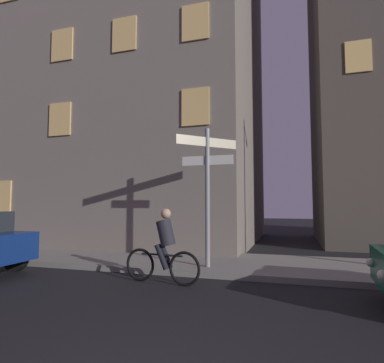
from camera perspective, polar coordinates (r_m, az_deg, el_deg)
name	(u,v)px	position (r m, az deg, el deg)	size (l,w,h in m)	color
sidewalk_kerb	(244,265)	(9.20, 9.13, -14.22)	(40.00, 3.22, 0.14)	gray
signpost	(207,182)	(8.30, 2.72, -0.11)	(1.35, 1.28, 3.52)	gray
cyclist	(164,249)	(7.18, -4.99, -11.65)	(1.81, 0.38, 1.61)	black
building_left_block	(128,74)	(17.95, -11.18, 18.05)	(12.75, 10.01, 16.89)	slate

